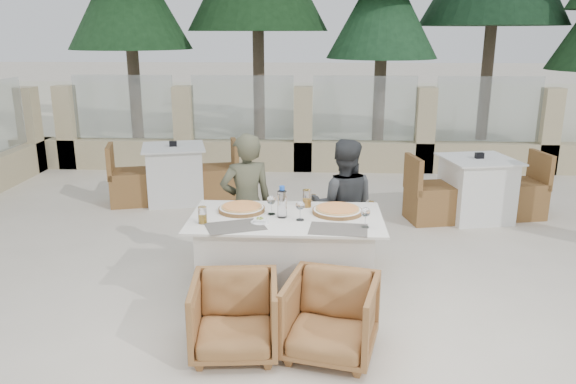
{
  "coord_description": "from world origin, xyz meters",
  "views": [
    {
      "loc": [
        0.21,
        -4.44,
        2.25
      ],
      "look_at": [
        -0.03,
        0.28,
        0.9
      ],
      "focal_mm": 35.0,
      "sensor_mm": 36.0,
      "label": 1
    }
  ],
  "objects_px": {
    "armchair_near_right": "(331,317)",
    "bg_table_a": "(175,174)",
    "wine_glass_near": "(300,209)",
    "diner_right": "(343,206)",
    "dining_table": "(286,260)",
    "bg_table_b": "(476,189)",
    "wine_glass_corner": "(365,216)",
    "pizza_left": "(242,208)",
    "beer_glass_left": "(203,215)",
    "water_bottle": "(282,202)",
    "olive_dish": "(260,220)",
    "diner_left": "(247,205)",
    "pizza_right": "(337,210)",
    "armchair_far_left": "(248,234)",
    "wine_glass_centre": "(271,204)",
    "beer_glass_right": "(307,198)",
    "armchair_far_right": "(332,234)",
    "armchair_near_left": "(235,316)"
  },
  "relations": [
    {
      "from": "armchair_far_right",
      "to": "armchair_near_right",
      "type": "height_order",
      "value": "armchair_far_right"
    },
    {
      "from": "diner_right",
      "to": "bg_table_a",
      "type": "bearing_deg",
      "value": -41.85
    },
    {
      "from": "wine_glass_corner",
      "to": "olive_dish",
      "type": "xyz_separation_m",
      "value": [
        -0.84,
        0.08,
        -0.07
      ]
    },
    {
      "from": "water_bottle",
      "to": "bg_table_b",
      "type": "bearing_deg",
      "value": 46.36
    },
    {
      "from": "diner_left",
      "to": "dining_table",
      "type": "bearing_deg",
      "value": 103.47
    },
    {
      "from": "wine_glass_near",
      "to": "diner_right",
      "type": "height_order",
      "value": "diner_right"
    },
    {
      "from": "beer_glass_left",
      "to": "bg_table_a",
      "type": "xyz_separation_m",
      "value": [
        -1.02,
        3.12,
        -0.45
      ]
    },
    {
      "from": "dining_table",
      "to": "bg_table_b",
      "type": "xyz_separation_m",
      "value": [
        2.23,
        2.37,
        0.0
      ]
    },
    {
      "from": "beer_glass_right",
      "to": "armchair_near_left",
      "type": "distance_m",
      "value": 1.34
    },
    {
      "from": "wine_glass_near",
      "to": "armchair_near_left",
      "type": "xyz_separation_m",
      "value": [
        -0.44,
        -0.74,
        -0.58
      ]
    },
    {
      "from": "olive_dish",
      "to": "bg_table_b",
      "type": "xyz_separation_m",
      "value": [
        2.44,
        2.52,
        -0.41
      ]
    },
    {
      "from": "wine_glass_corner",
      "to": "bg_table_a",
      "type": "relative_size",
      "value": 0.11
    },
    {
      "from": "dining_table",
      "to": "bg_table_b",
      "type": "distance_m",
      "value": 3.25
    },
    {
      "from": "wine_glass_centre",
      "to": "diner_left",
      "type": "height_order",
      "value": "diner_left"
    },
    {
      "from": "armchair_far_left",
      "to": "armchair_near_left",
      "type": "relative_size",
      "value": 1.03
    },
    {
      "from": "pizza_right",
      "to": "bg_table_a",
      "type": "relative_size",
      "value": 0.26
    },
    {
      "from": "armchair_near_right",
      "to": "bg_table_a",
      "type": "xyz_separation_m",
      "value": [
        -2.04,
        3.74,
        0.09
      ]
    },
    {
      "from": "pizza_right",
      "to": "beer_glass_right",
      "type": "relative_size",
      "value": 2.76
    },
    {
      "from": "armchair_near_right",
      "to": "water_bottle",
      "type": "bearing_deg",
      "value": 129.3
    },
    {
      "from": "water_bottle",
      "to": "armchair_near_left",
      "type": "bearing_deg",
      "value": -109.84
    },
    {
      "from": "wine_glass_centre",
      "to": "diner_right",
      "type": "height_order",
      "value": "diner_right"
    },
    {
      "from": "water_bottle",
      "to": "armchair_near_right",
      "type": "height_order",
      "value": "water_bottle"
    },
    {
      "from": "wine_glass_centre",
      "to": "beer_glass_right",
      "type": "height_order",
      "value": "wine_glass_centre"
    },
    {
      "from": "wine_glass_centre",
      "to": "armchair_near_right",
      "type": "height_order",
      "value": "wine_glass_centre"
    },
    {
      "from": "armchair_far_left",
      "to": "diner_left",
      "type": "height_order",
      "value": "diner_left"
    },
    {
      "from": "pizza_left",
      "to": "wine_glass_centre",
      "type": "relative_size",
      "value": 2.17
    },
    {
      "from": "wine_glass_near",
      "to": "wine_glass_centre",
      "type": "bearing_deg",
      "value": 150.31
    },
    {
      "from": "pizza_left",
      "to": "wine_glass_corner",
      "type": "height_order",
      "value": "wine_glass_corner"
    },
    {
      "from": "pizza_left",
      "to": "armchair_far_left",
      "type": "height_order",
      "value": "pizza_left"
    },
    {
      "from": "pizza_left",
      "to": "beer_glass_left",
      "type": "relative_size",
      "value": 2.89
    },
    {
      "from": "dining_table",
      "to": "water_bottle",
      "type": "xyz_separation_m",
      "value": [
        -0.03,
        -0.01,
        0.52
      ]
    },
    {
      "from": "beer_glass_left",
      "to": "bg_table_b",
      "type": "height_order",
      "value": "beer_glass_left"
    },
    {
      "from": "pizza_right",
      "to": "bg_table_a",
      "type": "bearing_deg",
      "value": 126.98
    },
    {
      "from": "dining_table",
      "to": "olive_dish",
      "type": "xyz_separation_m",
      "value": [
        -0.2,
        -0.16,
        0.41
      ]
    },
    {
      "from": "armchair_far_left",
      "to": "wine_glass_centre",
      "type": "bearing_deg",
      "value": 93.26
    },
    {
      "from": "pizza_left",
      "to": "wine_glass_near",
      "type": "height_order",
      "value": "wine_glass_near"
    },
    {
      "from": "beer_glass_right",
      "to": "olive_dish",
      "type": "distance_m",
      "value": 0.58
    },
    {
      "from": "wine_glass_corner",
      "to": "armchair_far_left",
      "type": "bearing_deg",
      "value": 133.83
    },
    {
      "from": "armchair_far_left",
      "to": "armchair_far_right",
      "type": "height_order",
      "value": "armchair_far_right"
    },
    {
      "from": "wine_glass_centre",
      "to": "wine_glass_corner",
      "type": "height_order",
      "value": "same"
    },
    {
      "from": "olive_dish",
      "to": "bg_table_a",
      "type": "height_order",
      "value": "olive_dish"
    },
    {
      "from": "olive_dish",
      "to": "dining_table",
      "type": "bearing_deg",
      "value": 37.45
    },
    {
      "from": "wine_glass_corner",
      "to": "armchair_near_right",
      "type": "height_order",
      "value": "wine_glass_corner"
    },
    {
      "from": "wine_glass_near",
      "to": "beer_glass_left",
      "type": "xyz_separation_m",
      "value": [
        -0.78,
        -0.11,
        -0.02
      ]
    },
    {
      "from": "diner_left",
      "to": "water_bottle",
      "type": "bearing_deg",
      "value": 100.79
    },
    {
      "from": "pizza_left",
      "to": "water_bottle",
      "type": "xyz_separation_m",
      "value": [
        0.36,
        -0.15,
        0.11
      ]
    },
    {
      "from": "water_bottle",
      "to": "armchair_far_left",
      "type": "bearing_deg",
      "value": 114.16
    },
    {
      "from": "beer_glass_right",
      "to": "bg_table_b",
      "type": "relative_size",
      "value": 0.09
    },
    {
      "from": "pizza_right",
      "to": "armchair_far_left",
      "type": "bearing_deg",
      "value": 138.81
    },
    {
      "from": "wine_glass_centre",
      "to": "armchair_near_left",
      "type": "height_order",
      "value": "wine_glass_centre"
    }
  ]
}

